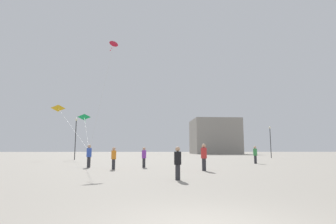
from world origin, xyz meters
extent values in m
cylinder|color=#2D2D33|center=(8.96, 22.46, 0.40)|extent=(0.26, 0.26, 0.81)
cylinder|color=#388C47|center=(8.96, 22.46, 1.16)|extent=(0.39, 0.39, 0.70)
sphere|color=tan|center=(8.96, 22.46, 1.64)|extent=(0.26, 0.26, 0.26)
cylinder|color=#2D2D33|center=(0.03, 8.01, 0.36)|extent=(0.23, 0.23, 0.72)
cylinder|color=black|center=(0.03, 8.01, 1.03)|extent=(0.34, 0.34, 0.62)
sphere|color=tan|center=(0.03, 8.01, 1.45)|extent=(0.23, 0.23, 0.23)
cylinder|color=#2D2D33|center=(-6.51, 17.19, 0.41)|extent=(0.27, 0.27, 0.83)
cylinder|color=#3351B7|center=(-6.51, 17.19, 1.19)|extent=(0.40, 0.40, 0.72)
sphere|color=tan|center=(-6.51, 17.19, 1.68)|extent=(0.27, 0.27, 0.27)
cylinder|color=#2D2D33|center=(2.20, 13.45, 0.42)|extent=(0.27, 0.27, 0.83)
cylinder|color=red|center=(2.20, 13.45, 1.19)|extent=(0.40, 0.40, 0.72)
sphere|color=tan|center=(2.20, 13.45, 1.69)|extent=(0.27, 0.27, 0.27)
cylinder|color=#2D2D33|center=(-4.16, 14.99, 0.36)|extent=(0.24, 0.24, 0.73)
cylinder|color=orange|center=(-4.16, 14.99, 1.05)|extent=(0.35, 0.35, 0.63)
sphere|color=tan|center=(-4.16, 14.99, 1.48)|extent=(0.24, 0.24, 0.24)
cylinder|color=#2D2D33|center=(-2.06, 16.94, 0.37)|extent=(0.24, 0.24, 0.73)
cylinder|color=purple|center=(-2.06, 16.94, 1.05)|extent=(0.35, 0.35, 0.64)
sphere|color=tan|center=(-2.06, 16.94, 1.49)|extent=(0.24, 0.24, 0.24)
pyramid|color=yellow|center=(-15.97, 35.44, 7.56)|extent=(1.59, 1.01, 0.85)
sphere|color=yellow|center=(-15.93, 35.33, 7.34)|extent=(0.10, 0.10, 0.10)
sphere|color=yellow|center=(-15.89, 35.20, 7.13)|extent=(0.10, 0.10, 0.10)
sphere|color=yellow|center=(-15.84, 35.06, 6.92)|extent=(0.10, 0.10, 0.10)
cylinder|color=silver|center=(-11.24, 26.32, 4.42)|extent=(9.49, 18.29, 6.26)
cone|color=red|center=(-5.25, 19.97, 11.57)|extent=(1.02, 0.89, 0.79)
sphere|color=red|center=(-5.37, 20.04, 11.36)|extent=(0.10, 0.10, 0.10)
sphere|color=red|center=(-5.49, 20.11, 11.15)|extent=(0.10, 0.10, 0.10)
sphere|color=red|center=(-5.61, 20.18, 10.94)|extent=(0.10, 0.10, 0.10)
cylinder|color=silver|center=(-5.88, 18.58, 6.43)|extent=(1.28, 2.80, 10.27)
pyramid|color=green|center=(-11.38, 32.96, 5.96)|extent=(1.40, 0.80, 0.70)
sphere|color=green|center=(-11.36, 33.12, 5.73)|extent=(0.10, 0.10, 0.10)
sphere|color=green|center=(-11.34, 33.26, 5.52)|extent=(0.10, 0.10, 0.10)
sphere|color=green|center=(-11.32, 33.39, 5.31)|extent=(0.10, 0.10, 0.10)
cylinder|color=silver|center=(-8.95, 25.08, 3.62)|extent=(4.89, 15.80, 4.66)
cube|color=gray|center=(17.00, 81.49, 5.46)|extent=(14.56, 15.29, 10.91)
cylinder|color=#2D2D30|center=(17.88, 39.90, 2.48)|extent=(0.12, 0.12, 4.95)
sphere|color=#EAE5C6|center=(17.88, 39.90, 5.10)|extent=(0.36, 0.36, 0.36)
cylinder|color=#2D2D30|center=(-12.61, 33.54, 2.74)|extent=(0.12, 0.12, 5.49)
sphere|color=#EAE5C6|center=(-12.61, 33.54, 5.64)|extent=(0.36, 0.36, 0.36)
camera|label=1|loc=(-0.89, -5.10, 1.45)|focal=28.94mm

